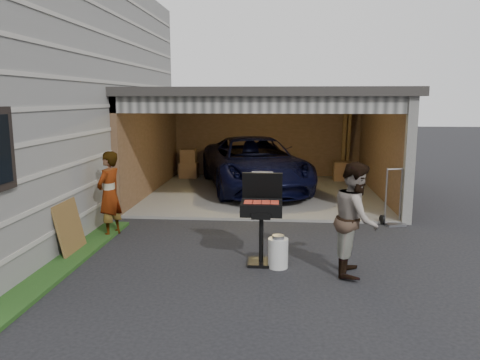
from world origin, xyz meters
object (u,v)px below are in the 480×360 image
at_px(woman, 109,194).
at_px(plywood_panel, 70,228).
at_px(man, 356,219).
at_px(minivan, 254,166).
at_px(propane_tank, 278,253).
at_px(hand_truck, 394,214).
at_px(bbq_grill, 262,211).

xyz_separation_m(woman, plywood_panel, (-0.30, -1.14, -0.37)).
xyz_separation_m(woman, man, (4.43, -1.66, 0.03)).
xyz_separation_m(minivan, plywood_panel, (-2.85, -5.84, -0.29)).
bearing_deg(man, plywood_panel, 92.41).
height_order(man, propane_tank, man).
bearing_deg(plywood_panel, man, -6.25).
distance_m(man, propane_tank, 1.33).
height_order(woman, hand_truck, woman).
bearing_deg(hand_truck, bbq_grill, -150.87).
relative_size(minivan, bbq_grill, 3.67).
relative_size(woman, propane_tank, 3.50).
height_order(minivan, woman, woman).
bearing_deg(man, hand_truck, -15.00).
bearing_deg(bbq_grill, minivan, 94.27).
bearing_deg(plywood_panel, propane_tank, -5.88).
bearing_deg(bbq_grill, plywood_panel, 176.50).
distance_m(bbq_grill, propane_tank, 0.71).
relative_size(woman, bbq_grill, 1.13).
distance_m(bbq_grill, plywood_panel, 3.33).
xyz_separation_m(minivan, woman, (-2.55, -4.70, 0.08)).
distance_m(woman, hand_truck, 5.89).
bearing_deg(minivan, woman, -133.31).
bearing_deg(minivan, man, -88.34).
height_order(bbq_grill, propane_tank, bbq_grill).
relative_size(man, plywood_panel, 1.86).
bearing_deg(man, bbq_grill, 86.19).
distance_m(man, plywood_panel, 4.78).
xyz_separation_m(bbq_grill, hand_truck, (2.72, 2.62, -0.64)).
height_order(woman, bbq_grill, woman).
xyz_separation_m(man, propane_tank, (-1.16, 0.15, -0.63)).
relative_size(man, bbq_grill, 1.18).
distance_m(woman, propane_tank, 3.65).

